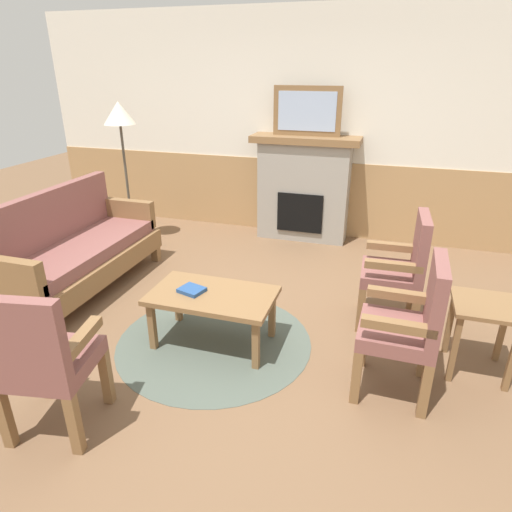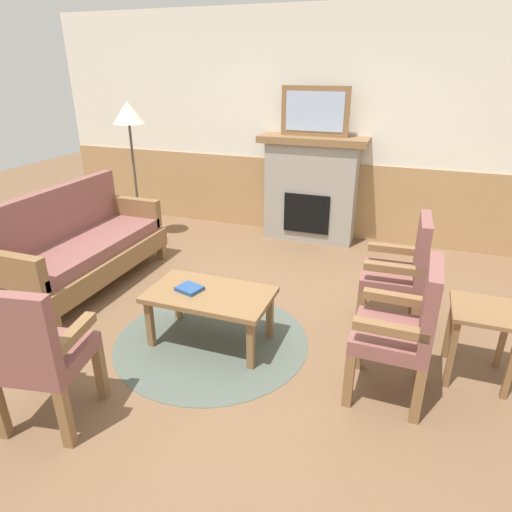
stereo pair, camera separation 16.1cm
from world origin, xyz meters
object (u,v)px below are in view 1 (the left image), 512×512
Objects in this scene: fireplace at (304,188)px; couch at (78,251)px; book_on_table at (192,290)px; side_table at (484,318)px; framed_picture at (307,111)px; armchair_by_window_left at (410,323)px; floor_lamp_by_couch at (120,122)px; armchair_near_fireplace at (401,266)px; armchair_front_left at (42,357)px; coffee_table at (213,300)px.

fireplace reaches higher than couch.
side_table is (2.11, 0.25, -0.02)m from book_on_table.
framed_picture is 1.45× the size of side_table.
floor_lamp_by_couch reaches higher than armchair_by_window_left.
book_on_table is (1.44, -0.50, 0.06)m from couch.
fireplace is 0.91m from framed_picture.
couch is 9.80× the size of book_on_table.
side_table is (0.57, -0.50, -0.10)m from armchair_near_fireplace.
armchair_front_left is 1.78× the size of side_table.
floor_lamp_by_couch is at bearing 135.82° from coffee_table.
framed_picture is 3.12m from side_table.
side_table is (1.76, -2.31, -0.22)m from fireplace.
armchair_near_fireplace is at bearing 28.08° from coffee_table.
coffee_table is at bearing -44.18° from floor_lamp_by_couch.
framed_picture is 2.82m from book_on_table.
floor_lamp_by_couch is at bearing -158.95° from fireplace.
framed_picture reaches higher than coffee_table.
armchair_near_fireplace and armchair_by_window_left have the same top height.
coffee_table is at bearing 7.50° from book_on_table.
coffee_table is at bearing 173.58° from armchair_by_window_left.
couch is at bearing 122.52° from armchair_front_left.
couch is at bearing -175.20° from armchair_near_fireplace.
fireplace reaches higher than book_on_table.
floor_lamp_by_couch is (-2.01, -0.77, 0.80)m from fireplace.
armchair_front_left reaches higher than book_on_table.
fireplace reaches higher than armchair_by_window_left.
side_table is at bearing -52.71° from fireplace.
couch is 3.56m from side_table.
armchair_near_fireplace is 1.00× the size of armchair_front_left.
armchair_near_fireplace is at bearing -18.04° from floor_lamp_by_couch.
side_table is at bearing -52.71° from framed_picture.
armchair_front_left is at bearing -101.24° from fireplace.
side_table is at bearing 37.70° from armchair_by_window_left.
book_on_table is at bearing -153.84° from armchair_near_fireplace.
fireplace is 2.74m from couch.
framed_picture is at bearing 78.76° from armchair_front_left.
floor_lamp_by_couch is (-0.22, 1.29, 1.05)m from couch.
book_on_table is (-0.34, -2.57, -1.10)m from framed_picture.
coffee_table is 5.22× the size of book_on_table.
framed_picture is 2.40m from armchair_near_fireplace.
armchair_front_left reaches higher than coffee_table.
book_on_table is 0.19× the size of armchair_by_window_left.
book_on_table is 1.71m from armchair_near_fireplace.
framed_picture is 0.82× the size of armchair_by_window_left.
side_table is 0.33× the size of floor_lamp_by_couch.
framed_picture is 0.82× the size of armchair_near_fireplace.
framed_picture is 0.44× the size of couch.
fireplace is 7.08× the size of book_on_table.
armchair_by_window_left and armchair_front_left have the same top height.
armchair_front_left is (1.05, -1.65, 0.14)m from couch.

